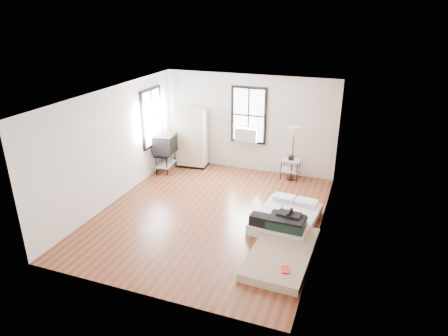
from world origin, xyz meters
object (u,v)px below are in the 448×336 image
at_px(mattress_bare, 283,246).
at_px(tv_stand, 165,145).
at_px(floor_lamp, 294,135).
at_px(wardrobe, 192,138).
at_px(side_table, 291,163).
at_px(mattress_main, 285,218).

bearing_deg(mattress_bare, tv_stand, 146.70).
xyz_separation_m(mattress_bare, tv_stand, (-4.14, 2.94, 0.66)).
bearing_deg(floor_lamp, tv_stand, -169.89).
relative_size(wardrobe, floor_lamp, 1.14).
distance_m(wardrobe, side_table, 3.01).
height_order(wardrobe, floor_lamp, wardrobe).
bearing_deg(side_table, mattress_main, -80.79).
distance_m(mattress_bare, tv_stand, 5.12).
xyz_separation_m(wardrobe, floor_lamp, (3.02, 0.00, 0.43)).
distance_m(mattress_bare, side_table, 3.71).
relative_size(side_table, tv_stand, 0.60).
bearing_deg(mattress_main, floor_lamp, 104.08).
xyz_separation_m(mattress_bare, side_table, (-0.60, 3.65, 0.31)).
relative_size(wardrobe, side_table, 2.63).
bearing_deg(wardrobe, mattress_bare, -49.93).
xyz_separation_m(side_table, floor_lamp, (0.04, -0.07, 0.86)).
bearing_deg(tv_stand, floor_lamp, 4.12).
bearing_deg(floor_lamp, mattress_bare, -81.18).
bearing_deg(tv_stand, side_table, 5.34).
relative_size(mattress_main, tv_stand, 1.64).
height_order(mattress_bare, floor_lamp, floor_lamp).
distance_m(wardrobe, tv_stand, 0.86).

